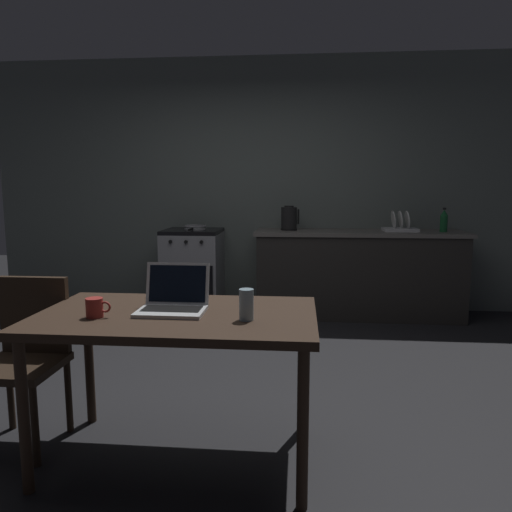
# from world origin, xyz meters

# --- Properties ---
(ground_plane) EXTENTS (12.00, 12.00, 0.00)m
(ground_plane) POSITION_xyz_m (0.00, 0.00, 0.00)
(ground_plane) COLOR black
(back_wall) EXTENTS (6.40, 0.10, 2.76)m
(back_wall) POSITION_xyz_m (0.30, 2.35, 1.38)
(back_wall) COLOR slate
(back_wall) RESTS_ON ground_plane
(kitchen_counter) EXTENTS (2.16, 0.64, 0.90)m
(kitchen_counter) POSITION_xyz_m (1.19, 2.00, 0.45)
(kitchen_counter) COLOR #282623
(kitchen_counter) RESTS_ON ground_plane
(stove_oven) EXTENTS (0.60, 0.62, 0.90)m
(stove_oven) POSITION_xyz_m (-0.57, 2.00, 0.45)
(stove_oven) COLOR gray
(stove_oven) RESTS_ON ground_plane
(dining_table) EXTENTS (1.34, 0.78, 0.75)m
(dining_table) POSITION_xyz_m (-0.01, -0.84, 0.68)
(dining_table) COLOR #332319
(dining_table) RESTS_ON ground_plane
(chair) EXTENTS (0.40, 0.40, 0.87)m
(chair) POSITION_xyz_m (-0.86, -0.73, 0.50)
(chair) COLOR #2D2116
(chair) RESTS_ON ground_plane
(laptop) EXTENTS (0.32, 0.27, 0.22)m
(laptop) POSITION_xyz_m (-0.03, -0.82, 0.80)
(laptop) COLOR silver
(laptop) RESTS_ON dining_table
(electric_kettle) EXTENTS (0.20, 0.17, 0.26)m
(electric_kettle) POSITION_xyz_m (0.46, 2.00, 1.03)
(electric_kettle) COLOR black
(electric_kettle) RESTS_ON kitchen_counter
(bottle) EXTENTS (0.07, 0.07, 0.24)m
(bottle) POSITION_xyz_m (2.03, 1.95, 1.02)
(bottle) COLOR #19592D
(bottle) RESTS_ON kitchen_counter
(frying_pan) EXTENTS (0.25, 0.42, 0.05)m
(frying_pan) POSITION_xyz_m (-0.54, 1.98, 0.93)
(frying_pan) COLOR gray
(frying_pan) RESTS_ON stove_oven
(coffee_mug) EXTENTS (0.12, 0.08, 0.09)m
(coffee_mug) POSITION_xyz_m (-0.37, -0.96, 0.80)
(coffee_mug) COLOR #9E2D28
(coffee_mug) RESTS_ON dining_table
(drinking_glass) EXTENTS (0.07, 0.07, 0.14)m
(drinking_glass) POSITION_xyz_m (0.34, -0.94, 0.83)
(drinking_glass) COLOR #99B7C6
(drinking_glass) RESTS_ON dining_table
(dish_rack) EXTENTS (0.34, 0.26, 0.21)m
(dish_rack) POSITION_xyz_m (1.61, 2.00, 0.95)
(dish_rack) COLOR silver
(dish_rack) RESTS_ON kitchen_counter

